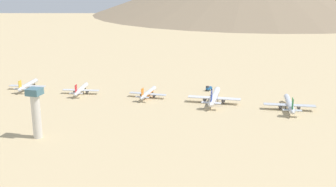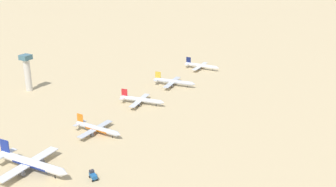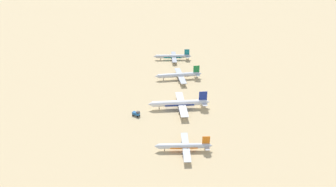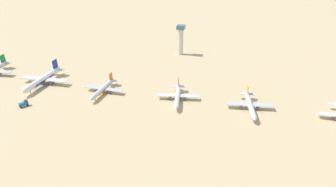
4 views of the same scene
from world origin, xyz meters
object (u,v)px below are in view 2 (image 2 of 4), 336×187
object	(u,v)px
parked_jet_6	(201,66)
control_tower	(27,71)
parked_jet_2	(31,163)
parked_jet_5	(173,82)
parked_jet_4	(141,100)
service_truck	(93,175)
parked_jet_3	(97,129)

from	to	relation	value
parked_jet_6	control_tower	world-z (taller)	control_tower
parked_jet_2	parked_jet_5	xyz separation A→B (m)	(-1.80, 144.58, -0.90)
parked_jet_4	control_tower	world-z (taller)	control_tower
parked_jet_4	control_tower	distance (m)	91.18
parked_jet_4	service_truck	xyz separation A→B (m)	(32.75, -90.38, -1.19)
parked_jet_3	control_tower	distance (m)	98.57
control_tower	parked_jet_4	bearing A→B (deg)	11.31
parked_jet_4	parked_jet_3	bearing A→B (deg)	-86.35
parked_jet_3	service_truck	distance (m)	48.98
parked_jet_4	service_truck	bearing A→B (deg)	-70.08
parked_jet_6	control_tower	size ratio (longest dim) A/B	1.20
parked_jet_3	parked_jet_6	xyz separation A→B (m)	(-3.47, 147.65, -0.01)
parked_jet_2	control_tower	xyz separation A→B (m)	(-90.74, 81.78, 11.18)
parked_jet_5	parked_jet_2	bearing A→B (deg)	-89.29
service_truck	control_tower	distance (m)	142.07
parked_jet_3	control_tower	world-z (taller)	control_tower
parked_jet_3	parked_jet_5	world-z (taller)	parked_jet_5
parked_jet_4	parked_jet_5	xyz separation A→B (m)	(0.34, 45.08, 0.13)
parked_jet_2	parked_jet_6	world-z (taller)	parked_jet_2
parked_jet_2	service_truck	bearing A→B (deg)	16.61
parked_jet_4	parked_jet_6	size ratio (longest dim) A/B	1.01
parked_jet_2	service_truck	distance (m)	32.02
parked_jet_2	parked_jet_3	xyz separation A→B (m)	(1.13, 48.22, -1.06)
parked_jet_2	control_tower	bearing A→B (deg)	137.97
service_truck	control_tower	size ratio (longest dim) A/B	0.21
parked_jet_2	parked_jet_6	distance (m)	195.89
parked_jet_2	control_tower	size ratio (longest dim) A/B	1.62
control_tower	service_truck	bearing A→B (deg)	-30.91
parked_jet_3	parked_jet_2	bearing A→B (deg)	-91.34
parked_jet_5	control_tower	xyz separation A→B (m)	(-88.94, -62.80, 12.08)
parked_jet_3	service_truck	bearing A→B (deg)	-52.98
parked_jet_2	parked_jet_4	size ratio (longest dim) A/B	1.33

